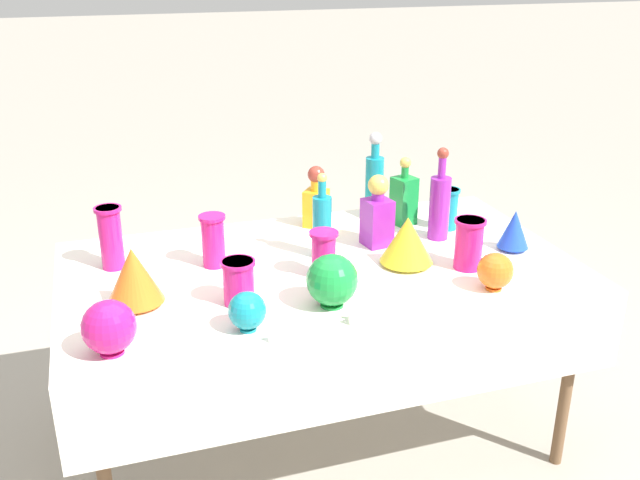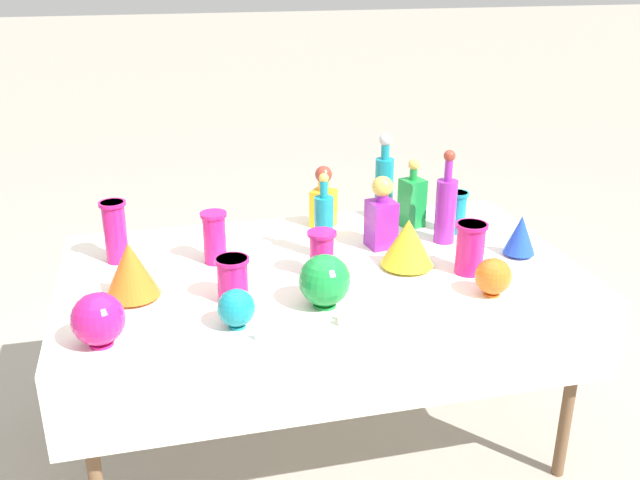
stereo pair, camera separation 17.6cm
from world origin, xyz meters
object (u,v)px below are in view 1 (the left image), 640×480
(slender_vase_3, at_px, (448,207))
(slender_vase_4, at_px, (213,239))
(slender_vase_0, at_px, (469,242))
(slender_vase_2, at_px, (239,280))
(square_decanter_0, at_px, (377,214))
(fluted_vase_0, at_px, (407,240))
(fluted_vase_1, at_px, (134,275))
(tall_bottle_2, at_px, (322,224))
(tall_bottle_1, at_px, (374,180))
(round_bowl_3, at_px, (332,280))
(round_bowl_0, at_px, (495,271))
(tall_bottle_0, at_px, (440,204))
(slender_vase_1, at_px, (324,252))
(round_bowl_1, at_px, (247,311))
(fluted_vase_2, at_px, (514,229))
(square_decanter_2, at_px, (404,198))
(round_bowl_2, at_px, (109,327))
(cardboard_box_behind_left, at_px, (256,288))
(square_decanter_1, at_px, (316,200))
(slender_vase_5, at_px, (111,236))

(slender_vase_3, height_order, slender_vase_4, slender_vase_4)
(slender_vase_0, xyz_separation_m, slender_vase_2, (-0.83, -0.02, -0.02))
(square_decanter_0, distance_m, fluted_vase_0, 0.21)
(slender_vase_3, xyz_separation_m, fluted_vase_1, (-1.26, -0.29, 0.01))
(tall_bottle_2, bearing_deg, tall_bottle_1, 45.68)
(fluted_vase_0, height_order, round_bowl_3, fluted_vase_0)
(round_bowl_0, bearing_deg, tall_bottle_0, 86.68)
(slender_vase_1, relative_size, round_bowl_1, 1.35)
(slender_vase_1, relative_size, fluted_vase_0, 0.86)
(slender_vase_2, relative_size, round_bowl_3, 0.85)
(fluted_vase_0, bearing_deg, slender_vase_3, 41.59)
(fluted_vase_2, bearing_deg, square_decanter_2, 126.70)
(square_decanter_0, height_order, fluted_vase_1, square_decanter_0)
(tall_bottle_1, distance_m, round_bowl_3, 0.87)
(slender_vase_0, height_order, fluted_vase_2, slender_vase_0)
(tall_bottle_0, bearing_deg, round_bowl_1, -150.93)
(tall_bottle_1, distance_m, round_bowl_2, 1.41)
(slender_vase_0, bearing_deg, fluted_vase_0, 153.67)
(square_decanter_0, xyz_separation_m, slender_vase_1, (-0.28, -0.21, -0.04))
(tall_bottle_0, xyz_separation_m, round_bowl_2, (-1.27, -0.50, -0.06))
(tall_bottle_0, height_order, slender_vase_0, tall_bottle_0)
(slender_vase_0, bearing_deg, fluted_vase_2, 21.47)
(slender_vase_0, relative_size, slender_vase_3, 1.09)
(fluted_vase_0, xyz_separation_m, round_bowl_1, (-0.65, -0.29, -0.03))
(square_decanter_2, distance_m, slender_vase_3, 0.19)
(fluted_vase_0, bearing_deg, cardboard_box_behind_left, 103.60)
(slender_vase_4, bearing_deg, tall_bottle_1, 23.24)
(tall_bottle_2, distance_m, round_bowl_0, 0.64)
(fluted_vase_2, distance_m, round_bowl_0, 0.37)
(square_decanter_1, distance_m, round_bowl_1, 0.89)
(tall_bottle_0, distance_m, slender_vase_4, 0.89)
(tall_bottle_2, xyz_separation_m, slender_vase_0, (0.46, -0.26, -0.03))
(square_decanter_2, relative_size, slender_vase_2, 1.91)
(slender_vase_4, bearing_deg, fluted_vase_1, -142.91)
(slender_vase_2, bearing_deg, slender_vase_3, 22.18)
(slender_vase_1, bearing_deg, fluted_vase_1, -178.69)
(square_decanter_0, xyz_separation_m, round_bowl_3, (-0.33, -0.43, -0.04))
(slender_vase_1, distance_m, slender_vase_4, 0.40)
(slender_vase_0, distance_m, fluted_vase_2, 0.27)
(tall_bottle_2, xyz_separation_m, slender_vase_5, (-0.74, 0.13, -0.01))
(slender_vase_2, bearing_deg, round_bowl_1, -93.98)
(tall_bottle_0, bearing_deg, fluted_vase_0, -139.23)
(tall_bottle_1, height_order, round_bowl_2, tall_bottle_1)
(fluted_vase_2, distance_m, cardboard_box_behind_left, 1.59)
(round_bowl_3, bearing_deg, slender_vase_0, 12.84)
(square_decanter_1, relative_size, cardboard_box_behind_left, 0.53)
(tall_bottle_1, height_order, square_decanter_1, tall_bottle_1)
(tall_bottle_0, distance_m, tall_bottle_2, 0.49)
(square_decanter_0, relative_size, square_decanter_2, 0.99)
(slender_vase_3, bearing_deg, round_bowl_1, -149.44)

